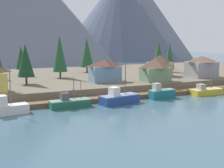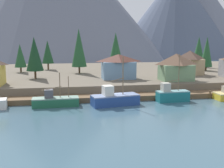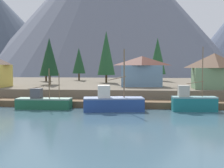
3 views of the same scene
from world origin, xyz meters
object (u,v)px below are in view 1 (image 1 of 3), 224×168
Objects in this scene: fishing_boat_green at (70,103)px; house_grey at (201,66)px; conifer_back_left at (169,55)px; fishing_boat_teal at (161,93)px; conifer_near_left at (87,53)px; conifer_mid_right at (21,58)px; house_tan at (160,65)px; conifer_near_right at (159,53)px; conifer_centre at (26,60)px; house_green at (155,69)px; fishing_boat_white at (6,108)px; fishing_boat_blue at (119,98)px; fishing_boat_yellow at (206,91)px; house_blue at (105,70)px; conifer_mid_left at (60,53)px.

house_grey reaches higher than fishing_boat_green.
conifer_back_left is (44.41, 28.06, 7.29)m from fishing_boat_green.
fishing_boat_green is 0.89× the size of fishing_boat_teal.
conifer_near_left reaches higher than fishing_boat_teal.
conifer_mid_right reaches higher than fishing_boat_teal.
house_tan is at bearing 141.44° from house_grey.
fishing_boat_green is 0.79× the size of conifer_near_right.
house_tan is 40.82m from conifer_centre.
conifer_near_right is (25.45, 39.53, 7.20)m from fishing_boat_teal.
conifer_near_right is (20.34, 29.03, 2.78)m from house_green.
fishing_boat_white is at bearing -109.71° from conifer_centre.
conifer_back_left is at bearing 30.72° from fishing_boat_blue.
house_grey is 1.11× the size of house_green.
conifer_centre reaches higher than house_green.
conifer_near_left is 28.44m from conifer_back_left.
conifer_near_left is 1.14× the size of conifer_back_left.
fishing_boat_green is 29.74m from house_green.
conifer_near_right reaches higher than house_green.
fishing_boat_yellow is 0.79× the size of conifer_near_right.
conifer_back_left reaches higher than house_blue.
fishing_boat_white is at bearing -122.46° from conifer_mid_left.
fishing_boat_teal is 0.79× the size of conifer_near_left.
house_grey is at bearing 11.69° from fishing_boat_blue.
fishing_boat_teal reaches higher than fishing_boat_yellow.
house_tan is at bearing -48.49° from conifer_near_left.
conifer_centre is (-32.64, 8.69, 2.81)m from house_green.
conifer_near_left is at bearing 63.69° from fishing_boat_green.
conifer_centre reaches higher than fishing_boat_green.
conifer_back_left reaches higher than fishing_boat_green.
conifer_centre is (-40.72, -1.25, 2.69)m from house_tan.
fishing_boat_teal is at bearing -115.96° from house_green.
conifer_mid_left is 1.36× the size of conifer_mid_right.
house_green is 0.75× the size of conifer_centre.
fishing_boat_green is 30.14m from conifer_mid_left.
fishing_boat_yellow is at bearing -37.10° from house_blue.
fishing_boat_yellow is 1.28× the size of house_tan.
fishing_boat_blue is at bearing -80.69° from conifer_mid_left.
conifer_mid_right is (-25.60, 39.56, 6.78)m from fishing_boat_teal.
house_blue is 0.89× the size of conifer_mid_right.
fishing_boat_teal is 26.59m from house_grey.
conifer_near_right reaches higher than fishing_boat_green.
conifer_near_right is (47.71, 39.65, 7.51)m from fishing_boat_green.
conifer_mid_left is (-29.54, 7.69, 3.84)m from house_tan.
house_blue is (-20.78, 15.72, 4.69)m from fishing_boat_yellow.
house_tan is 0.62× the size of conifer_near_right.
conifer_near_right is at bearing 54.98° from house_green.
house_grey is 1.29× the size of house_tan.
conifer_mid_left is (-16.35, 28.13, 8.38)m from fishing_boat_teal.
fishing_boat_yellow is 42.41m from conifer_near_right.
conifer_near_right reaches higher than fishing_boat_white.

